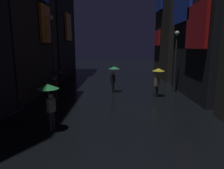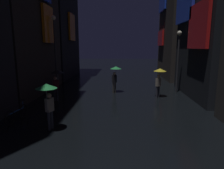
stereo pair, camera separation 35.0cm
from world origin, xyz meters
name	(u,v)px [view 1 (the left image)]	position (x,y,z in m)	size (l,w,h in m)	color
building_right_far	(179,22)	(7.48, 21.68, 6.44)	(4.25, 7.34, 12.87)	#2D2826
pedestrian_far_right_green	(114,72)	(0.07, 13.49, 1.67)	(0.90, 0.90, 2.12)	#38332D
pedestrian_foreground_left_black	(56,77)	(-3.78, 10.79, 1.67)	(0.90, 0.90, 2.12)	#2D2D38
pedestrian_near_crossing_yellow	(158,75)	(3.28, 12.08, 1.67)	(0.90, 0.90, 2.12)	#2D2D38
pedestrian_midstreet_centre_green	(49,94)	(-2.61, 5.88, 1.67)	(0.90, 0.90, 2.12)	#2D2D38
bicycle_parked_at_storefront	(17,115)	(-4.60, 6.91, 0.39)	(0.26, 1.82, 0.96)	black
streetlamp_right_far	(176,54)	(5.00, 13.79, 3.10)	(0.36, 0.36, 4.87)	#2D2D33
streetlamp_left_far	(52,45)	(-5.00, 14.38, 3.79)	(0.36, 0.36, 6.14)	#2D2D33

